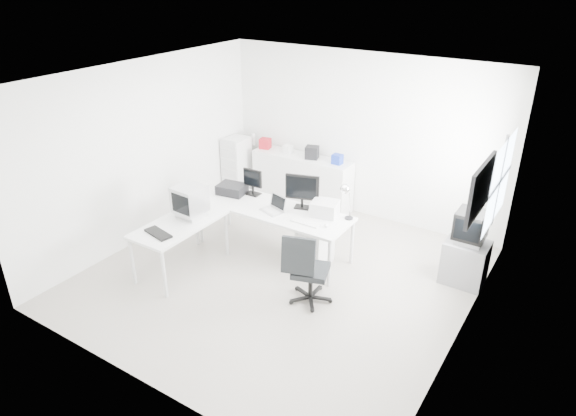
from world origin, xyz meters
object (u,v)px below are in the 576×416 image
Objects in this scene: main_desk at (273,231)px; inkjet_printer at (232,189)px; filing_cabinet at (237,167)px; side_desk at (182,246)px; office_chair at (311,267)px; drawer_pedestal at (315,246)px; crt_tv at (471,228)px; crt_monitor at (190,201)px; laser_printer at (325,208)px; lcd_monitor_small at (253,182)px; lcd_monitor_large at (302,192)px; tv_cabinet at (465,262)px; laptop at (272,204)px; sideboard at (302,180)px.

inkjet_printer reaches higher than main_desk.
side_desk is at bearing -69.26° from filing_cabinet.
drawer_pedestal is at bearing 98.08° from office_chair.
crt_tv is at bearing -8.88° from filing_cabinet.
crt_monitor reaches higher than filing_cabinet.
office_chair reaches higher than side_desk.
crt_monitor is at bearing 164.11° from office_chair.
filing_cabinet reaches higher than laser_printer.
lcd_monitor_small is 0.37× the size of filing_cabinet.
lcd_monitor_large is at bearing 108.29° from office_chair.
office_chair is 2.20m from tv_cabinet.
office_chair is at bearing -135.80° from crt_tv.
filing_cabinet is (-1.87, 1.56, -0.31)m from laptop.
crt_tv reaches higher than side_desk.
office_chair is (1.06, -0.67, -0.36)m from laptop.
crt_monitor is 2.54m from filing_cabinet.
lcd_monitor_large is 1.63m from crt_monitor.
laser_printer is 0.59× the size of tv_cabinet.
main_desk is 2.83m from crt_tv.
drawer_pedestal is 1.92m from crt_monitor.
side_desk is 1.50m from lcd_monitor_small.
inkjet_printer is 2.16m from office_chair.
sideboard is at bearing 107.48° from main_desk.
crt_tv is at bearing 15.81° from main_desk.
side_desk is 2.24× the size of tv_cabinet.
lcd_monitor_small reaches higher than laser_printer.
laser_printer is (0.75, 0.22, 0.48)m from main_desk.
lcd_monitor_small is at bearing 78.21° from crt_monitor.
tv_cabinet is at bearing 0.00° from crt_tv.
drawer_pedestal is 2.10m from tv_cabinet.
side_desk is 3.43× the size of lcd_monitor_small.
side_desk is 4.02m from crt_tv.
main_desk is at bearing 52.31° from side_desk.
sideboard is (0.30, 2.83, 0.09)m from side_desk.
main_desk is 0.51m from laptop.
side_desk is at bearing -86.54° from crt_monitor.
inkjet_printer is 1.22m from lcd_monitor_large.
main_desk is 1.39m from side_desk.
crt_tv is at bearing 1.79° from inkjet_printer.
laser_printer is (0.40, -0.03, -0.16)m from lcd_monitor_large.
drawer_pedestal is 0.54× the size of filing_cabinet.
inkjet_printer is 0.86× the size of crt_tv.
crt_tv is (3.53, 1.61, -0.15)m from crt_monitor.
sideboard is at bearing 11.93° from filing_cabinet.
office_chair is at bearing -32.56° from lcd_monitor_small.
sideboard is at bearing 119.37° from laser_printer.
tv_cabinet is (1.57, 1.53, -0.19)m from office_chair.
side_desk is 3.79× the size of laser_printer.
crt_tv is at bearing 19.70° from drawer_pedestal.
lcd_monitor_large is at bearing 48.37° from side_desk.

